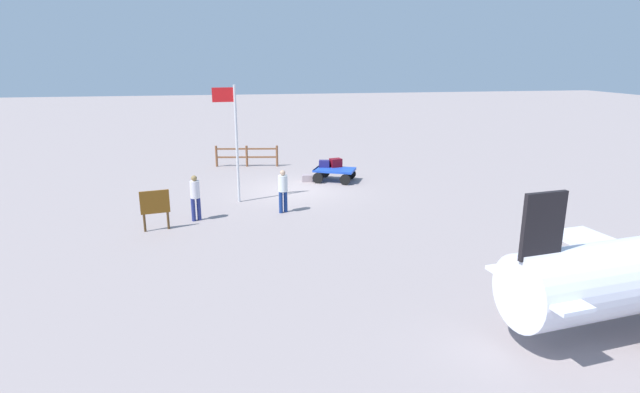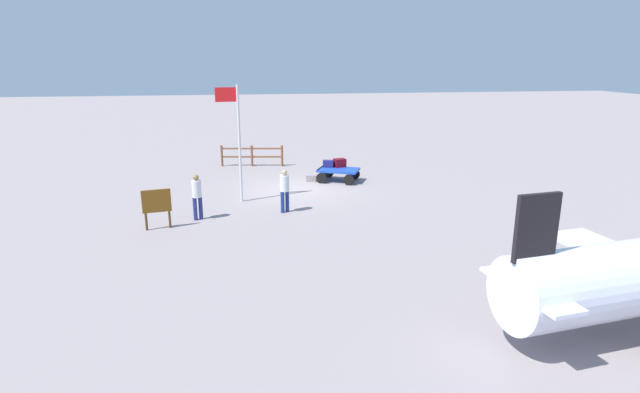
% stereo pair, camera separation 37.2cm
% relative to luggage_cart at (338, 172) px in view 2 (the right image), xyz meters
% --- Properties ---
extents(ground_plane, '(120.00, 120.00, 0.00)m').
position_rel_luggage_cart_xyz_m(ground_plane, '(2.00, 1.22, -0.44)').
color(ground_plane, gray).
extents(luggage_cart, '(2.16, 1.96, 0.59)m').
position_rel_luggage_cart_xyz_m(luggage_cart, '(0.00, 0.00, 0.00)').
color(luggage_cart, blue).
rests_on(luggage_cart, ground).
extents(suitcase_maroon, '(0.59, 0.50, 0.39)m').
position_rel_luggage_cart_xyz_m(suitcase_maroon, '(-0.16, -0.40, 0.34)').
color(suitcase_maroon, maroon).
rests_on(suitcase_maroon, luggage_cart).
extents(suitcase_tan, '(0.55, 0.45, 0.32)m').
position_rel_luggage_cart_xyz_m(suitcase_tan, '(0.38, -0.45, 0.31)').
color(suitcase_tan, navy).
rests_on(suitcase_tan, luggage_cart).
extents(suitcase_grey, '(0.51, 0.40, 0.31)m').
position_rel_luggage_cart_xyz_m(suitcase_grey, '(1.24, -0.15, -0.28)').
color(suitcase_grey, gray).
rests_on(suitcase_grey, ground).
extents(worker_lead, '(0.45, 0.45, 1.61)m').
position_rel_luggage_cart_xyz_m(worker_lead, '(2.88, 4.52, 0.50)').
color(worker_lead, navy).
rests_on(worker_lead, ground).
extents(worker_trailing, '(0.43, 0.43, 1.63)m').
position_rel_luggage_cart_xyz_m(worker_trailing, '(5.99, 4.92, 0.50)').
color(worker_trailing, navy).
rests_on(worker_trailing, ground).
extents(flagpole, '(0.89, 0.10, 4.57)m').
position_rel_luggage_cart_xyz_m(flagpole, '(4.54, 2.76, 2.27)').
color(flagpole, silver).
rests_on(flagpole, ground).
extents(signboard, '(0.93, 0.24, 1.36)m').
position_rel_luggage_cart_xyz_m(signboard, '(7.24, 5.76, 0.44)').
color(signboard, '#4C3319').
rests_on(signboard, ground).
extents(wooden_fence, '(3.25, 0.62, 1.10)m').
position_rel_luggage_cart_xyz_m(wooden_fence, '(3.83, -4.06, 0.19)').
color(wooden_fence, brown).
rests_on(wooden_fence, ground).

